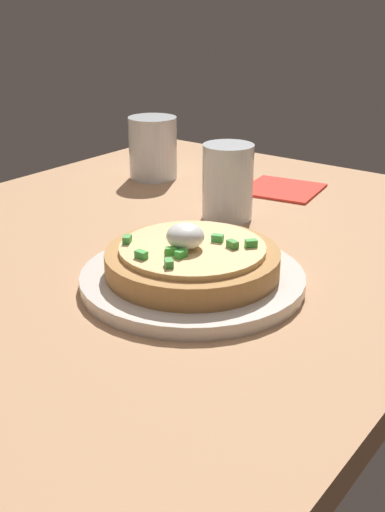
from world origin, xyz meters
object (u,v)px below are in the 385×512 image
Objects in this scene: cup_near at (153,149)px; pizza at (192,259)px; napkin at (283,189)px; plate at (192,279)px; cup_far at (228,187)px.

pizza is at bearing -134.22° from cup_near.
cup_near is 23.71cm from napkin.
plate is 2.37× the size of cup_near.
plate is 2.33× the size of cup_far.
plate is at bearing -6.75° from pizza.
cup_far reaches higher than plate.
napkin is (16.97, 0.31, -4.56)cm from cup_far.
cup_far is at bearing 24.35° from plate.
plate is at bearing -165.50° from napkin.
plate is 39.28cm from napkin.
pizza is at bearing 173.25° from plate.
cup_near is (31.09, 31.95, 1.90)cm from pizza.
napkin is (38.08, 9.83, -3.01)cm from pizza.
pizza is 44.62cm from cup_near.
cup_near is 0.98× the size of cup_far.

